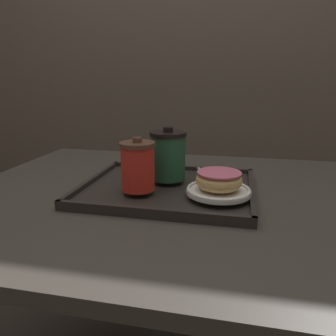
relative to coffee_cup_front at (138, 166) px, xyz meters
The scene contains 8 objects.
wall_behind 1.23m from the coffee_cup_front, 87.98° to the left, with size 8.00×0.05×2.40m.
cafe_table 0.25m from the coffee_cup_front, 56.06° to the left, with size 1.07×0.88×0.72m.
serving_tray 0.12m from the coffee_cup_front, 47.95° to the left, with size 0.44×0.36×0.02m.
coffee_cup_front is the anchor object (origin of this frame).
coffee_cup_rear 0.12m from the coffee_cup_front, 63.79° to the left, with size 0.10×0.10×0.14m.
plate_with_chocolate_donut 0.20m from the coffee_cup_front, ahead, with size 0.15×0.15×0.01m.
donut_chocolate_glazed 0.20m from the coffee_cup_front, ahead, with size 0.11×0.11×0.04m.
spoon 0.24m from the coffee_cup_front, 39.04° to the left, with size 0.09×0.11×0.01m.
Camera 1 is at (0.19, -0.79, 1.01)m, focal length 35.00 mm.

